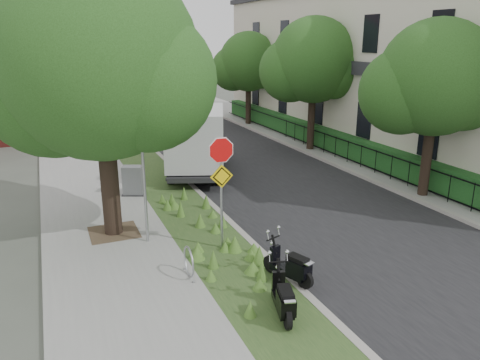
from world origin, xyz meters
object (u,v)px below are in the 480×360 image
object	(u,v)px
box_truck	(197,138)
sign_assembly	(221,170)
scooter_far	(293,269)
scooter_near	(284,302)
utility_cabinet	(133,181)

from	to	relation	value
box_truck	sign_assembly	bearing A→B (deg)	-102.69
scooter_far	scooter_near	bearing A→B (deg)	-125.90
scooter_far	box_truck	xyz separation A→B (m)	(0.83, 9.93, 1.14)
utility_cabinet	scooter_far	bearing A→B (deg)	-74.14
sign_assembly	scooter_far	xyz separation A→B (m)	(0.86, -2.42, -1.86)
sign_assembly	scooter_near	world-z (taller)	sign_assembly
scooter_far	box_truck	world-z (taller)	box_truck
scooter_near	utility_cabinet	bearing A→B (deg)	98.61
box_truck	utility_cabinet	bearing A→B (deg)	-147.27
scooter_far	utility_cabinet	world-z (taller)	utility_cabinet
sign_assembly	scooter_near	bearing A→B (deg)	-90.23
scooter_near	utility_cabinet	distance (m)	9.25
scooter_near	scooter_far	bearing A→B (deg)	54.10
sign_assembly	box_truck	distance (m)	7.73
sign_assembly	box_truck	size ratio (longest dim) A/B	0.55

